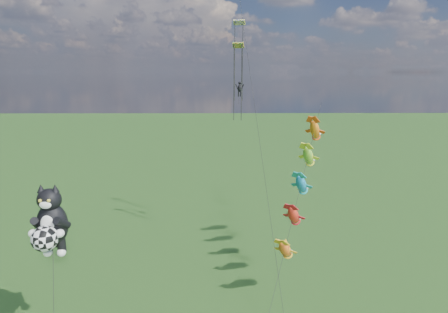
{
  "coord_description": "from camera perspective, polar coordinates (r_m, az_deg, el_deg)",
  "views": [
    {
      "loc": [
        10.76,
        -21.63,
        18.32
      ],
      "look_at": [
        11.14,
        12.45,
        10.63
      ],
      "focal_mm": 30.0,
      "sensor_mm": 36.0,
      "label": 1
    }
  ],
  "objects": [
    {
      "name": "cat_kite_rig",
      "position": [
        27.4,
        -25.0,
        -9.26
      ],
      "size": [
        2.3,
        4.1,
        11.25
      ],
      "rotation": [
        0.0,
        0.0,
        0.19
      ],
      "color": "brown",
      "rests_on": "ground"
    },
    {
      "name": "fish_windsock_rig",
      "position": [
        33.84,
        11.67,
        -4.2
      ],
      "size": [
        7.23,
        14.34,
        15.35
      ],
      "rotation": [
        0.0,
        0.0,
        -0.14
      ],
      "color": "brown",
      "rests_on": "ground"
    },
    {
      "name": "parafoil_rig",
      "position": [
        38.63,
        2.54,
        11.9
      ],
      "size": [
        3.73,
        17.27,
        25.93
      ],
      "rotation": [
        0.0,
        0.0,
        0.25
      ],
      "color": "brown",
      "rests_on": "ground"
    }
  ]
}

